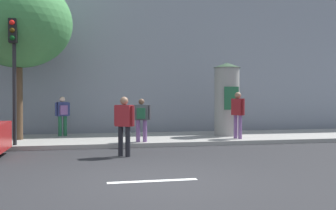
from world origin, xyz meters
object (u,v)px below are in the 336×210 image
street_tree (18,23)px  pedestrian_tallest (141,116)px  pedestrian_with_bag (63,113)px  pedestrian_in_light_jacket (124,121)px  traffic_light (14,60)px  poster_column (227,99)px  pedestrian_in_dark_shirt (238,111)px

street_tree → pedestrian_tallest: 5.64m
street_tree → pedestrian_with_bag: (1.47, 0.99, -3.29)m
pedestrian_in_light_jacket → pedestrian_with_bag: (-2.01, 4.75, 0.07)m
pedestrian_with_bag → pedestrian_in_light_jacket: bearing=-67.1°
traffic_light → pedestrian_in_light_jacket: bearing=-31.0°
poster_column → pedestrian_tallest: bearing=-156.6°
traffic_light → pedestrian_in_light_jacket: (3.30, -1.98, -1.85)m
poster_column → pedestrian_in_dark_shirt: 1.37m
pedestrian_in_light_jacket → pedestrian_in_dark_shirt: size_ratio=0.98×
traffic_light → pedestrian_in_dark_shirt: traffic_light is taller
poster_column → pedestrian_with_bag: poster_column is taller
traffic_light → poster_column: 8.06m
poster_column → street_tree: (-7.95, 0.02, 2.73)m
street_tree → poster_column: bearing=-0.2°
traffic_light → pedestrian_with_bag: size_ratio=2.55×
poster_column → pedestrian_in_light_jacket: size_ratio=1.74×
poster_column → pedestrian_in_light_jacket: 5.86m
street_tree → pedestrian_in_dark_shirt: size_ratio=3.40×
pedestrian_with_bag → pedestrian_tallest: bearing=-43.2°
poster_column → street_tree: 8.41m
poster_column → pedestrian_in_light_jacket: bearing=-140.2°
traffic_light → pedestrian_with_bag: 3.53m
poster_column → pedestrian_in_dark_shirt: bearing=-92.5°
poster_column → pedestrian_tallest: size_ratio=1.98×
poster_column → pedestrian_in_dark_shirt: poster_column is taller
street_tree → pedestrian_in_dark_shirt: bearing=-9.4°
pedestrian_tallest → poster_column: bearing=23.4°
traffic_light → pedestrian_in_dark_shirt: bearing=3.4°
pedestrian_with_bag → pedestrian_in_dark_shirt: (6.43, -2.30, 0.10)m
pedestrian_with_bag → pedestrian_in_dark_shirt: 6.83m
pedestrian_tallest → pedestrian_in_dark_shirt: pedestrian_in_dark_shirt is taller
traffic_light → poster_column: (7.77, 1.75, -1.21)m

